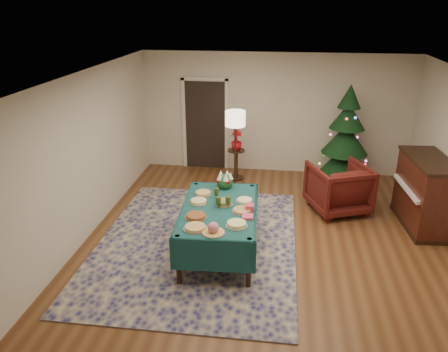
# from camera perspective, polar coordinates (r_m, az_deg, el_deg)

# --- Properties ---
(room_shell) EXTENTS (7.00, 7.00, 7.00)m
(room_shell) POSITION_cam_1_polar(r_m,az_deg,el_deg) (6.62, 5.89, 0.85)
(room_shell) COLOR #593319
(room_shell) RESTS_ON ground
(doorway) EXTENTS (1.08, 0.04, 2.16)m
(doorway) POSITION_cam_1_polar(r_m,az_deg,el_deg) (10.16, -2.46, 6.97)
(doorway) COLOR black
(doorway) RESTS_ON ground
(rug) EXTENTS (3.22, 4.21, 0.02)m
(rug) POSITION_cam_1_polar(r_m,az_deg,el_deg) (7.29, -3.55, -8.71)
(rug) COLOR #161955
(rug) RESTS_ON ground
(buffet_table) EXTENTS (1.28, 2.06, 0.78)m
(buffet_table) POSITION_cam_1_polar(r_m,az_deg,el_deg) (6.76, -0.62, -5.33)
(buffet_table) COLOR black
(buffet_table) RESTS_ON ground
(platter_0) EXTENTS (0.34, 0.34, 0.05)m
(platter_0) POSITION_cam_1_polar(r_m,az_deg,el_deg) (6.10, -3.77, -6.74)
(platter_0) COLOR silver
(platter_0) RESTS_ON buffet_table
(platter_1) EXTENTS (0.32, 0.32, 0.17)m
(platter_1) POSITION_cam_1_polar(r_m,az_deg,el_deg) (5.96, -1.42, -6.92)
(platter_1) COLOR silver
(platter_1) RESTS_ON buffet_table
(platter_2) EXTENTS (0.31, 0.31, 0.06)m
(platter_2) POSITION_cam_1_polar(r_m,az_deg,el_deg) (6.15, 1.66, -6.33)
(platter_2) COLOR silver
(platter_2) RESTS_ON buffet_table
(platter_3) EXTENTS (0.33, 0.33, 0.05)m
(platter_3) POSITION_cam_1_polar(r_m,az_deg,el_deg) (6.40, -3.70, -5.26)
(platter_3) COLOR silver
(platter_3) RESTS_ON buffet_table
(platter_4) EXTENTS (0.32, 0.32, 0.04)m
(platter_4) POSITION_cam_1_polar(r_m,az_deg,el_deg) (6.57, 2.38, -4.52)
(platter_4) COLOR silver
(platter_4) RESTS_ON buffet_table
(platter_5) EXTENTS (0.29, 0.29, 0.05)m
(platter_5) POSITION_cam_1_polar(r_m,az_deg,el_deg) (6.84, -3.33, -3.36)
(platter_5) COLOR silver
(platter_5) RESTS_ON buffet_table
(platter_6) EXTENTS (0.28, 0.28, 0.07)m
(platter_6) POSITION_cam_1_polar(r_m,az_deg,el_deg) (6.77, -0.04, -3.50)
(platter_6) COLOR silver
(platter_6) RESTS_ON buffet_table
(platter_7) EXTENTS (0.28, 0.28, 0.04)m
(platter_7) POSITION_cam_1_polar(r_m,az_deg,el_deg) (6.88, 2.71, -3.22)
(platter_7) COLOR silver
(platter_7) RESTS_ON buffet_table
(platter_8) EXTENTS (0.29, 0.29, 0.04)m
(platter_8) POSITION_cam_1_polar(r_m,az_deg,el_deg) (7.14, -2.74, -2.25)
(platter_8) COLOR silver
(platter_8) RESTS_ON buffet_table
(goblet_0) EXTENTS (0.08, 0.08, 0.18)m
(goblet_0) POSITION_cam_1_polar(r_m,az_deg,el_deg) (6.95, -1.01, -2.24)
(goblet_0) COLOR #2D471E
(goblet_0) RESTS_ON buffet_table
(goblet_1) EXTENTS (0.08, 0.08, 0.18)m
(goblet_1) POSITION_cam_1_polar(r_m,az_deg,el_deg) (6.66, 0.55, -3.37)
(goblet_1) COLOR #2D471E
(goblet_1) RESTS_ON buffet_table
(goblet_2) EXTENTS (0.08, 0.08, 0.18)m
(goblet_2) POSITION_cam_1_polar(r_m,az_deg,el_deg) (6.65, -0.76, -3.43)
(goblet_2) COLOR #2D471E
(goblet_2) RESTS_ON buffet_table
(napkin_stack) EXTENTS (0.16, 0.16, 0.04)m
(napkin_stack) POSITION_cam_1_polar(r_m,az_deg,el_deg) (6.38, 3.08, -5.35)
(napkin_stack) COLOR #EF426E
(napkin_stack) RESTS_ON buffet_table
(gift_box) EXTENTS (0.13, 0.13, 0.10)m
(gift_box) POSITION_cam_1_polar(r_m,az_deg,el_deg) (6.58, 3.36, -4.17)
(gift_box) COLOR #D23A54
(gift_box) RESTS_ON buffet_table
(centerpiece) EXTENTS (0.28, 0.28, 0.32)m
(centerpiece) POSITION_cam_1_polar(r_m,az_deg,el_deg) (7.34, 0.11, -0.56)
(centerpiece) COLOR #1E4C1E
(centerpiece) RESTS_ON buffet_table
(armchair) EXTENTS (1.26, 1.23, 1.02)m
(armchair) POSITION_cam_1_polar(r_m,az_deg,el_deg) (8.42, 14.73, -1.23)
(armchair) COLOR #4B1410
(armchair) RESTS_ON ground
(floor_lamp) EXTENTS (0.41, 0.41, 1.68)m
(floor_lamp) POSITION_cam_1_polar(r_m,az_deg,el_deg) (8.83, 1.49, 6.88)
(floor_lamp) COLOR #A57F3F
(floor_lamp) RESTS_ON ground
(side_table) EXTENTS (0.38, 0.38, 0.68)m
(side_table) POSITION_cam_1_polar(r_m,az_deg,el_deg) (9.69, 1.59, 1.48)
(side_table) COLOR black
(side_table) RESTS_ON ground
(potted_plant) EXTENTS (0.24, 0.43, 0.24)m
(potted_plant) POSITION_cam_1_polar(r_m,az_deg,el_deg) (9.54, 1.62, 4.14)
(potted_plant) COLOR red
(potted_plant) RESTS_ON side_table
(christmas_tree) EXTENTS (1.46, 1.46, 2.16)m
(christmas_tree) POSITION_cam_1_polar(r_m,az_deg,el_deg) (9.58, 15.56, 4.46)
(christmas_tree) COLOR black
(christmas_tree) RESTS_ON ground
(piano) EXTENTS (0.78, 1.49, 1.25)m
(piano) POSITION_cam_1_polar(r_m,az_deg,el_deg) (8.33, 24.74, -2.10)
(piano) COLOR black
(piano) RESTS_ON ground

